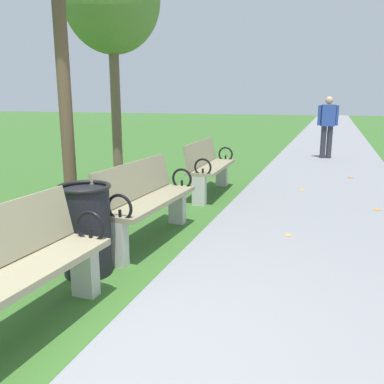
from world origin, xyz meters
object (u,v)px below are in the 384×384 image
(tree_2, at_px, (112,0))
(park_bench_2, at_px, (147,199))
(pedestrian_walking, at_px, (328,124))
(park_bench_3, at_px, (209,166))
(trash_bin, at_px, (86,229))
(park_bench_1, at_px, (7,274))

(tree_2, bearing_deg, park_bench_2, -54.98)
(park_bench_2, xyz_separation_m, pedestrian_walking, (1.78, 7.51, 0.44))
(tree_2, bearing_deg, pedestrian_walking, 56.63)
(park_bench_2, height_order, pedestrian_walking, pedestrian_walking)
(park_bench_2, relative_size, park_bench_3, 1.00)
(pedestrian_walking, height_order, trash_bin, pedestrian_walking)
(park_bench_1, bearing_deg, park_bench_3, 90.00)
(pedestrian_walking, bearing_deg, park_bench_1, -100.48)
(park_bench_1, xyz_separation_m, park_bench_3, (-0.00, 4.57, 0.00))
(park_bench_1, relative_size, trash_bin, 1.92)
(park_bench_2, xyz_separation_m, park_bench_3, (-0.00, 2.45, 0.00))
(park_bench_3, bearing_deg, tree_2, -175.65)
(park_bench_3, relative_size, pedestrian_walking, 0.99)
(park_bench_1, height_order, park_bench_2, same)
(park_bench_3, distance_m, trash_bin, 3.44)
(park_bench_3, relative_size, trash_bin, 1.92)
(park_bench_3, relative_size, tree_2, 0.40)
(park_bench_3, bearing_deg, pedestrian_walking, 70.60)
(park_bench_1, bearing_deg, trash_bin, 97.41)
(tree_2, xyz_separation_m, trash_bin, (1.48, -3.31, -2.72))
(tree_2, bearing_deg, park_bench_1, -69.85)
(park_bench_1, bearing_deg, park_bench_2, 90.00)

